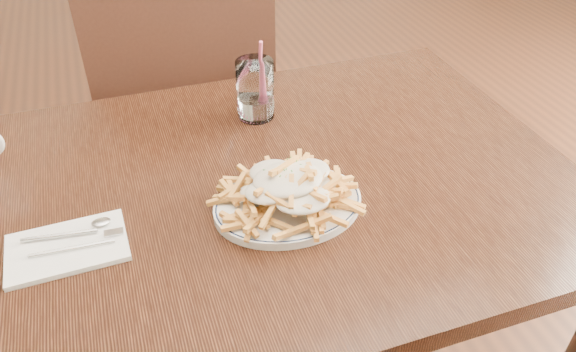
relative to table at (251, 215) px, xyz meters
name	(u,v)px	position (x,y,z in m)	size (l,w,h in m)	color
table	(251,215)	(0.00, 0.00, 0.00)	(1.20, 0.80, 0.75)	black
chair_far	(185,111)	(-0.02, 0.61, -0.11)	(0.46, 0.46, 0.99)	black
fries_plate	(288,204)	(0.04, -0.09, 0.09)	(0.31, 0.29, 0.02)	white
loaded_fries	(288,185)	(0.04, -0.09, 0.13)	(0.26, 0.22, 0.07)	gold
napkin	(67,248)	(-0.32, -0.07, 0.08)	(0.18, 0.12, 0.01)	white
cutlery	(66,242)	(-0.32, -0.07, 0.09)	(0.16, 0.06, 0.01)	silver
water_glass	(255,93)	(0.08, 0.22, 0.13)	(0.08, 0.08, 0.17)	white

